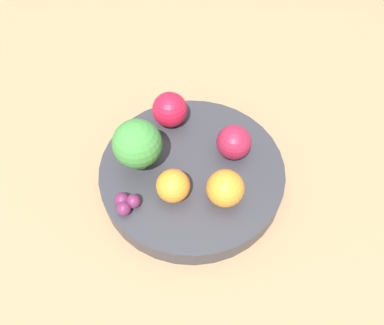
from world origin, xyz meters
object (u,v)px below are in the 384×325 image
Objects in this scene: bowl at (192,173)px; apple_red at (234,142)px; apple_green at (170,110)px; orange_back at (225,188)px; grape_cluster at (126,203)px; broccoli at (137,144)px; orange_front at (173,186)px.

apple_red is at bearing 134.22° from bowl.
apple_red is 0.93× the size of apple_green.
orange_back reaches higher than grape_cluster.
apple_red is 0.10m from apple_green.
bowl is at bearing 42.24° from apple_green.
bowl is 5.31× the size of orange_back.
broccoli is 1.63× the size of apple_red.
grape_cluster is at bearing 10.39° from broccoli.
apple_red is at bearing -170.75° from orange_back.
grape_cluster is (0.12, -0.09, -0.01)m from apple_red.
orange_front is (0.05, -0.01, 0.03)m from bowl.
orange_back is (0.09, 0.11, -0.00)m from apple_green.
apple_red is 0.10m from orange_front.
bowl is 0.07m from orange_back.
broccoli is 1.62× the size of orange_back.
apple_green is 1.56× the size of grape_cluster.
broccoli reaches higher than orange_back.
apple_green is at bearing -102.41° from apple_red.
orange_back is (0.01, 0.11, -0.02)m from broccoli.
apple_green is (-0.08, 0.01, -0.02)m from broccoli.
grape_cluster is (0.08, -0.05, 0.02)m from bowl.
apple_red and orange_back have the same top height.
grape_cluster is at bearing 1.91° from apple_green.
apple_red is (-0.04, 0.04, 0.04)m from bowl.
apple_green is at bearing -137.76° from bowl.
orange_back is at bearing 9.25° from apple_red.
orange_back is (-0.02, 0.06, 0.00)m from orange_front.
orange_front is (0.11, 0.05, -0.00)m from apple_green.
orange_front is (0.09, -0.05, -0.00)m from apple_red.
broccoli reaches higher than orange_front.
grape_cluster is (0.14, 0.00, -0.02)m from apple_green.
broccoli reaches higher than bowl.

